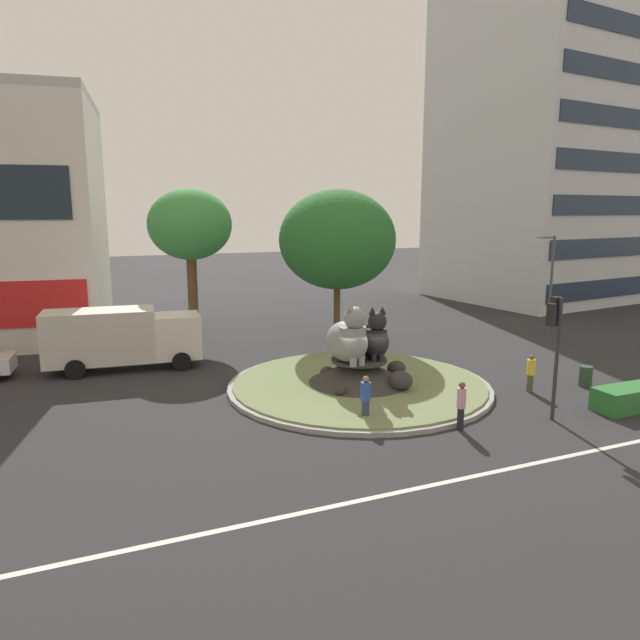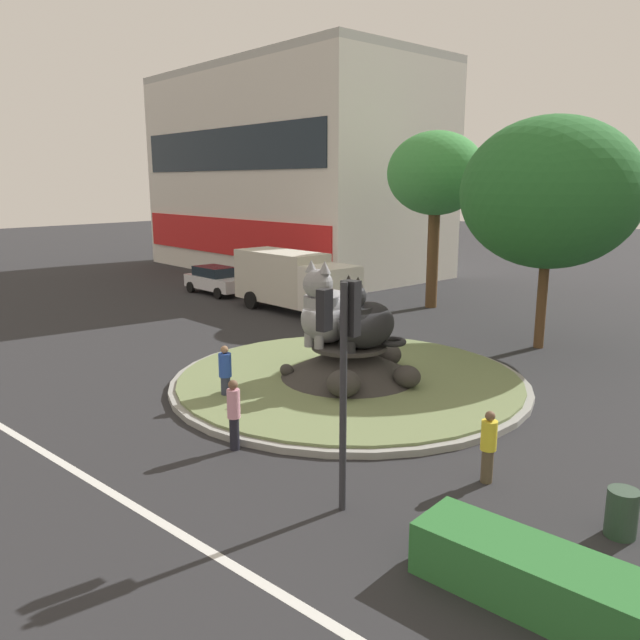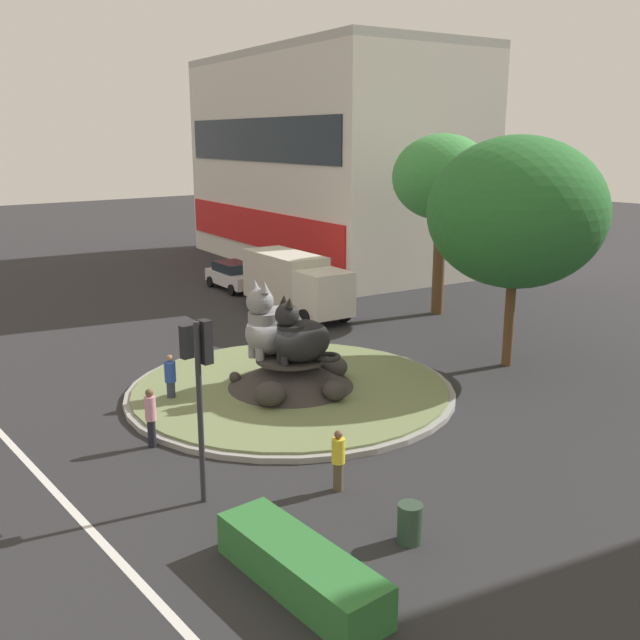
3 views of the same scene
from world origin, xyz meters
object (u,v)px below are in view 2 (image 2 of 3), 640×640
at_px(pedestrian_blue_shirt, 225,373).
at_px(pedestrian_yellow_shirt, 488,445).
at_px(second_tree_near_tower, 550,193).
at_px(litter_bin, 622,513).
at_px(cat_statue_grey, 328,313).
at_px(cat_statue_black, 364,322).
at_px(traffic_light_mast, 343,344).
at_px(shophouse_block, 290,172).
at_px(sedan_on_far_lane, 216,280).
at_px(pedestrian_pink_shirt, 234,412).
at_px(delivery_box_truck, 294,280).
at_px(broadleaf_tree_behind_island, 436,175).

distance_m(pedestrian_blue_shirt, pedestrian_yellow_shirt, 8.08).
height_order(second_tree_near_tower, pedestrian_yellow_shirt, second_tree_near_tower).
bearing_deg(litter_bin, cat_statue_grey, 161.47).
xyz_separation_m(cat_statue_grey, cat_statue_black, (1.31, 0.19, -0.14)).
distance_m(traffic_light_mast, shophouse_block, 35.29).
xyz_separation_m(second_tree_near_tower, pedestrian_blue_shirt, (-4.37, -12.20, -5.03)).
bearing_deg(sedan_on_far_lane, traffic_light_mast, -28.19).
xyz_separation_m(cat_statue_black, traffic_light_mast, (4.09, -6.04, 1.19)).
relative_size(traffic_light_mast, pedestrian_pink_shirt, 2.58).
relative_size(pedestrian_blue_shirt, sedan_on_far_lane, 0.39).
relative_size(cat_statue_black, delivery_box_truck, 0.31).
bearing_deg(cat_statue_black, broadleaf_tree_behind_island, -144.78).
distance_m(broadleaf_tree_behind_island, delivery_box_truck, 8.79).
bearing_deg(cat_statue_black, sedan_on_far_lane, -102.96).
bearing_deg(pedestrian_yellow_shirt, shophouse_block, -138.20).
relative_size(second_tree_near_tower, sedan_on_far_lane, 1.96).
bearing_deg(litter_bin, cat_statue_black, 157.81).
relative_size(pedestrian_yellow_shirt, delivery_box_truck, 0.22).
bearing_deg(sedan_on_far_lane, litter_bin, -18.67).
xyz_separation_m(traffic_light_mast, pedestrian_pink_shirt, (-3.65, 0.37, -2.39)).
bearing_deg(pedestrian_pink_shirt, sedan_on_far_lane, -63.43).
relative_size(cat_statue_grey, broadleaf_tree_behind_island, 0.32).
xyz_separation_m(sedan_on_far_lane, delivery_box_truck, (6.95, -0.77, 0.80)).
height_order(cat_statue_grey, pedestrian_blue_shirt, cat_statue_grey).
bearing_deg(litter_bin, pedestrian_yellow_shirt, 173.58).
distance_m(pedestrian_yellow_shirt, delivery_box_truck, 18.84).
xyz_separation_m(cat_statue_black, shophouse_block, (-20.98, 18.52, 4.93)).
bearing_deg(pedestrian_pink_shirt, traffic_light_mast, 149.08).
xyz_separation_m(cat_statue_grey, traffic_light_mast, (5.40, -5.85, 1.05)).
bearing_deg(pedestrian_yellow_shirt, sedan_on_far_lane, -125.45).
bearing_deg(shophouse_block, second_tree_near_tower, -16.60).
bearing_deg(cat_statue_grey, cat_statue_black, 92.48).
bearing_deg(delivery_box_truck, cat_statue_grey, -35.29).
bearing_deg(shophouse_block, delivery_box_truck, -38.76).
relative_size(pedestrian_blue_shirt, litter_bin, 1.92).
relative_size(cat_statue_black, pedestrian_blue_shirt, 1.34).
height_order(cat_statue_black, delivery_box_truck, cat_statue_black).
xyz_separation_m(shophouse_block, litter_bin, (29.58, -22.03, -6.63)).
height_order(cat_statue_grey, sedan_on_far_lane, cat_statue_grey).
distance_m(pedestrian_pink_shirt, litter_bin, 8.47).
height_order(cat_statue_black, pedestrian_pink_shirt, cat_statue_black).
relative_size(cat_statue_grey, litter_bin, 3.17).
xyz_separation_m(broadleaf_tree_behind_island, litter_bin, (13.99, -16.32, -6.25)).
height_order(shophouse_block, sedan_on_far_lane, shophouse_block).
bearing_deg(litter_bin, pedestrian_pink_shirt, -165.22).
distance_m(traffic_light_mast, pedestrian_blue_shirt, 7.21).
bearing_deg(pedestrian_pink_shirt, second_tree_near_tower, -121.79).
bearing_deg(second_tree_near_tower, litter_bin, -61.66).
height_order(pedestrian_blue_shirt, delivery_box_truck, delivery_box_truck).
bearing_deg(sedan_on_far_lane, broadleaf_tree_behind_island, 28.49).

